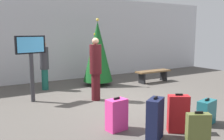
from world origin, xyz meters
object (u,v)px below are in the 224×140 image
Objects in this scene: traveller_1 at (44,65)px; suitcase_4 at (178,114)px; suitcase_3 at (155,119)px; suitcase_0 at (117,115)px; waiting_bench at (153,73)px; suitcase_1 at (206,112)px; holiday_tree at (98,52)px; traveller_0 at (96,68)px; suitcase_2 at (198,131)px; flight_info_kiosk at (31,56)px.

traveller_1 is 2.11× the size of suitcase_4.
suitcase_3 is (0.57, -5.17, -0.50)m from traveller_1.
traveller_1 reaches higher than suitcase_0.
waiting_bench is 1.91× the size of suitcase_4.
suitcase_0 is at bearing -87.66° from traveller_1.
suitcase_1 is (2.06, -5.17, -0.63)m from traveller_1.
suitcase_0 is 0.84m from suitcase_3.
traveller_0 is at bearing -119.85° from holiday_tree.
traveller_1 is 4.47m from suitcase_0.
suitcase_2 is (-1.02, -5.58, -0.97)m from holiday_tree.
suitcase_0 reaches higher than suitcase_1.
holiday_tree reaches higher than suitcase_1.
traveller_1 is at bearing 103.08° from suitcase_4.
suitcase_1 is (2.81, -3.84, -1.08)m from flight_info_kiosk.
traveller_1 reaches higher than suitcase_1.
suitcase_3 reaches higher than suitcase_2.
suitcase_2 is (0.95, -5.86, -0.58)m from traveller_1.
suitcase_3 is at bearing -179.90° from suitcase_1.
suitcase_1 is at bearing -21.51° from suitcase_0.
traveller_1 is at bearing 60.48° from flight_info_kiosk.
suitcase_1 is at bearing 0.10° from suitcase_3.
traveller_0 is (-3.26, -1.20, 0.62)m from waiting_bench.
suitcase_3 reaches higher than waiting_bench.
waiting_bench is 5.14m from suitcase_4.
waiting_bench is at bearing 54.87° from suitcase_4.
flight_info_kiosk is at bearing -119.52° from traveller_1.
holiday_tree reaches higher than traveller_1.
suitcase_1 is at bearing 31.72° from suitcase_2.
suitcase_0 is (0.94, -3.10, -1.02)m from flight_info_kiosk.
suitcase_2 is 0.79m from suitcase_3.
waiting_bench is at bearing 63.58° from suitcase_1.
holiday_tree is 5.16m from suitcase_3.
suitcase_0 is (0.18, -4.43, -0.56)m from traveller_1.
flight_info_kiosk reaches higher than traveller_0.
holiday_tree is 1.37× the size of traveller_0.
flight_info_kiosk is (-2.72, -1.05, 0.06)m from holiday_tree.
suitcase_4 reaches higher than waiting_bench.
suitcase_1 is 1.50m from suitcase_3.
flight_info_kiosk is at bearing 117.06° from suitcase_4.
suitcase_0 is (-3.97, -3.48, -0.03)m from waiting_bench.
suitcase_1 is (0.09, -4.89, -1.02)m from holiday_tree.
suitcase_0 is at bearing -113.29° from holiday_tree.
suitcase_1 is 0.72× the size of suitcase_4.
suitcase_1 is at bearing -0.95° from suitcase_4.
suitcase_3 is (-0.33, -3.02, -0.59)m from traveller_0.
suitcase_3 reaches higher than suitcase_4.
suitcase_1 is (-2.10, -4.22, -0.09)m from waiting_bench.
traveller_0 reaches higher than suitcase_2.
traveller_0 is (-1.07, -1.87, -0.31)m from holiday_tree.
traveller_0 is 3.08m from suitcase_4.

